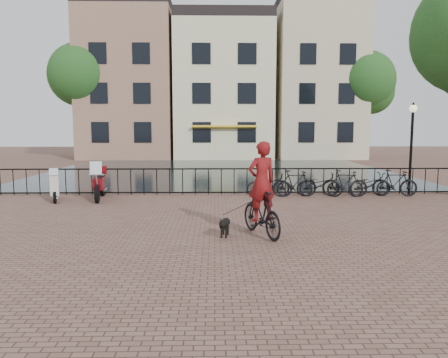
{
  "coord_description": "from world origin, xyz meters",
  "views": [
    {
      "loc": [
        -0.25,
        -8.8,
        2.61
      ],
      "look_at": [
        0.0,
        3.0,
        1.2
      ],
      "focal_mm": 35.0,
      "sensor_mm": 36.0,
      "label": 1
    }
  ],
  "objects_px": {
    "lamp_post": "(412,133)",
    "scooter": "(55,184)",
    "dog": "(225,226)",
    "motorcycle": "(100,179)",
    "cyclist": "(262,194)"
  },
  "relations": [
    {
      "from": "cyclist",
      "to": "dog",
      "type": "relative_size",
      "value": 3.54
    },
    {
      "from": "cyclist",
      "to": "motorcycle",
      "type": "bearing_deg",
      "value": -67.66
    },
    {
      "from": "cyclist",
      "to": "motorcycle",
      "type": "distance_m",
      "value": 7.6
    },
    {
      "from": "lamp_post",
      "to": "scooter",
      "type": "height_order",
      "value": "lamp_post"
    },
    {
      "from": "cyclist",
      "to": "dog",
      "type": "bearing_deg",
      "value": -19.24
    },
    {
      "from": "cyclist",
      "to": "dog",
      "type": "xyz_separation_m",
      "value": [
        -0.88,
        -0.04,
        -0.77
      ]
    },
    {
      "from": "dog",
      "to": "scooter",
      "type": "bearing_deg",
      "value": 147.96
    },
    {
      "from": "lamp_post",
      "to": "scooter",
      "type": "relative_size",
      "value": 2.48
    },
    {
      "from": "motorcycle",
      "to": "scooter",
      "type": "height_order",
      "value": "motorcycle"
    },
    {
      "from": "lamp_post",
      "to": "scooter",
      "type": "xyz_separation_m",
      "value": [
        -13.1,
        -1.01,
        -1.76
      ]
    },
    {
      "from": "dog",
      "to": "motorcycle",
      "type": "relative_size",
      "value": 0.36
    },
    {
      "from": "cyclist",
      "to": "motorcycle",
      "type": "xyz_separation_m",
      "value": [
        -5.28,
        5.45,
        -0.27
      ]
    },
    {
      "from": "cyclist",
      "to": "motorcycle",
      "type": "height_order",
      "value": "cyclist"
    },
    {
      "from": "motorcycle",
      "to": "dog",
      "type": "bearing_deg",
      "value": -59.25
    },
    {
      "from": "dog",
      "to": "motorcycle",
      "type": "bearing_deg",
      "value": 137.95
    }
  ]
}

